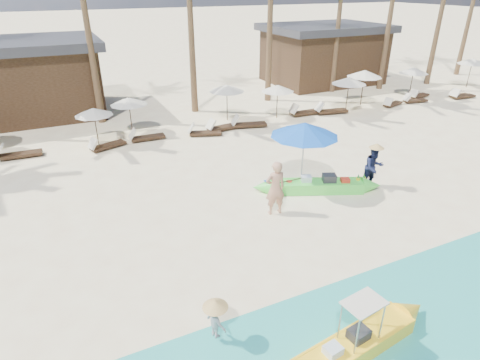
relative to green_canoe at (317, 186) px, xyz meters
name	(u,v)px	position (x,y,z in m)	size (l,w,h in m)	color
ground	(279,237)	(-2.84, -2.03, -0.23)	(240.00, 240.00, 0.00)	#FFF1BC
wet_sand_strip	(397,358)	(-2.84, -7.03, -0.23)	(240.00, 4.50, 0.01)	tan
green_canoe	(317,186)	(0.00, 0.00, 0.00)	(5.18, 2.48, 0.70)	#4BDF43
yellow_canoe	(350,348)	(-3.74, -6.55, -0.01)	(5.38, 1.13, 1.40)	yellow
tourist	(275,188)	(-2.26, -0.70, 0.73)	(0.71, 0.46, 1.94)	tan
vendor_green	(373,167)	(2.08, -0.61, 0.62)	(0.83, 0.65, 1.71)	#131936
vendor_yellow	(216,320)	(-6.17, -4.98, 0.39)	(0.58, 0.33, 0.89)	gray
blue_umbrella	(305,129)	(-0.48, 0.42, 2.19)	(2.49, 2.49, 2.68)	#99999E
resort_parasol_4	(93,112)	(-6.88, 8.65, 1.42)	(1.79, 1.79, 1.84)	#3B2718
lounger_4_left	(17,154)	(-10.44, 8.45, -0.02)	(1.90, 0.66, 0.64)	#3B2718
lounger_4_right	(106,145)	(-6.64, 7.88, -0.03)	(1.84, 1.08, 0.60)	#3B2718
resort_parasol_5	(129,101)	(-5.05, 9.50, 1.52)	(1.89, 1.89, 1.94)	#3B2718
lounger_5_left	(145,137)	(-4.66, 8.21, -0.03)	(1.79, 0.60, 0.60)	#3B2718
resort_parasol_6	(227,88)	(0.41, 9.54, 1.62)	(2.00, 2.00, 2.06)	#3B2718
lounger_6_left	(203,132)	(-1.79, 7.64, -0.04)	(1.82, 1.08, 0.59)	#3B2718
lounger_6_right	(222,127)	(-0.59, 7.96, -0.02)	(1.97, 0.79, 0.65)	#3B2718
resort_parasol_7	(278,88)	(3.17, 8.64, 1.52)	(1.89, 1.89, 1.95)	#3B2718
lounger_7_left	(247,124)	(0.86, 7.84, -0.02)	(2.02, 1.05, 0.66)	#3B2718
lounger_7_right	(303,112)	(4.88, 8.40, -0.01)	(1.98, 0.65, 0.67)	#3B2718
resort_parasol_8	(349,81)	(7.64, 7.91, 1.68)	(2.06, 2.06, 2.12)	#3B2718
lounger_8_left	(330,110)	(6.48, 7.98, -0.01)	(2.07, 1.00, 0.67)	#3B2718
resort_parasol_9	(365,74)	(9.46, 8.69, 1.79)	(2.18, 2.18, 2.24)	#3B2718
lounger_9_left	(392,103)	(11.11, 7.63, -0.05)	(1.72, 0.95, 0.56)	#3B2718
lounger_9_right	(414,100)	(13.02, 7.64, -0.04)	(1.74, 0.78, 0.57)	#3B2718
resort_parasol_10	(414,70)	(13.97, 8.96, 1.56)	(1.94, 1.94, 1.99)	#3B2718
lounger_10_left	(418,95)	(14.19, 8.40, -0.03)	(1.85, 0.87, 0.60)	#3B2718
lounger_10_right	(459,95)	(16.89, 7.34, -0.05)	(1.65, 0.56, 0.56)	#3B2718
resort_parasol_11	(473,61)	(19.97, 9.14, 1.71)	(2.09, 2.09, 2.15)	#3B2718
lounger_11_left	(462,96)	(16.81, 7.05, -0.03)	(1.86, 0.69, 0.62)	#3B2718
pavilion_west	(4,80)	(-10.84, 15.47, 1.96)	(10.80, 6.60, 4.30)	#3B2718
pavilion_east	(323,53)	(11.16, 15.47, 1.96)	(8.80, 6.60, 4.30)	#3B2718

